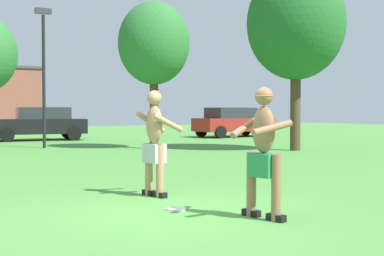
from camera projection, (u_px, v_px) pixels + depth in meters
ground_plane at (164, 215)px, 7.19m from camera, size 80.00×80.00×0.00m
player_with_cap at (263, 146)px, 6.89m from camera, size 0.68×0.70×1.74m
player_in_gray at (155, 140)px, 8.70m from camera, size 0.67×0.64×1.75m
frisbee at (176, 209)px, 7.54m from camera, size 0.30×0.30×0.03m
car_black_mid_lot at (40, 123)px, 25.20m from camera, size 4.48×2.42×1.58m
car_red_far_end at (233, 122)px, 28.44m from camera, size 4.38×2.19×1.58m
lamp_post at (44, 62)px, 19.93m from camera, size 0.60×0.24×5.27m
tree_right_field at (296, 24)px, 18.66m from camera, size 3.48×3.48×6.50m
tree_behind_players at (154, 44)px, 19.49m from camera, size 2.65×2.65×5.45m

